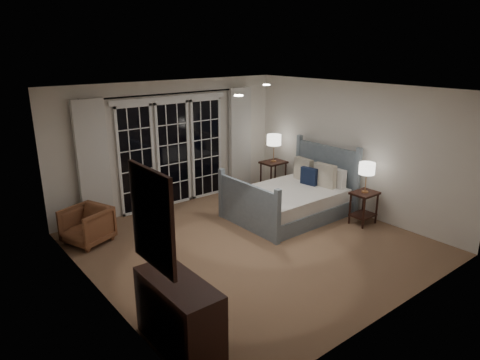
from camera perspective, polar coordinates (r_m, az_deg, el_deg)
floor at (r=7.13m, az=1.62°, el=-8.51°), size 5.00×5.00×0.00m
ceiling at (r=6.44m, az=1.81°, el=11.93°), size 5.00×5.00×0.00m
wall_left at (r=5.48m, az=-18.69°, el=-3.43°), size 0.02×5.00×2.50m
wall_right at (r=8.46m, az=14.76°, el=4.09°), size 0.02×5.00×2.50m
wall_back at (r=8.67m, az=-9.08°, el=4.76°), size 5.00×0.02×2.50m
wall_front at (r=5.14m, az=20.12°, el=-4.95°), size 5.00×0.02×2.50m
french_doors at (r=8.67m, az=-8.89°, el=3.69°), size 2.50×0.04×2.20m
curtain_rod at (r=8.43m, az=-9.05°, el=11.30°), size 3.50×0.03×0.03m
curtain_left at (r=7.93m, az=-18.98°, el=2.09°), size 0.55×0.10×2.25m
curtain_right at (r=9.50m, az=-0.00°, el=5.46°), size 0.55×0.10×2.25m
downlight_a at (r=7.42m, az=3.55°, el=12.54°), size 0.12×0.12×0.01m
downlight_b at (r=5.75m, az=-0.19°, el=11.19°), size 0.12×0.12×0.01m
bed at (r=8.25m, az=6.89°, el=-2.57°), size 2.12×1.51×1.23m
nightstand_left at (r=8.08m, az=16.18°, el=-2.97°), size 0.46×0.37×0.61m
nightstand_right at (r=9.54m, az=4.45°, el=1.14°), size 0.52×0.42×0.68m
lamp_left at (r=7.89m, az=16.57°, el=1.43°), size 0.28×0.28×0.55m
lamp_right at (r=9.37m, az=4.55°, el=5.32°), size 0.31×0.31×0.60m
armchair at (r=7.48m, az=-19.71°, el=-5.73°), size 0.87×0.85×0.61m
dresser at (r=4.79m, az=-8.13°, el=-17.29°), size 0.48×1.12×0.79m
mirror at (r=4.15m, az=-11.62°, el=-5.09°), size 0.05×0.85×1.00m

